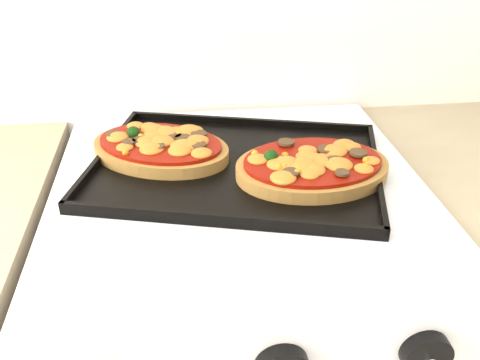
{
  "coord_description": "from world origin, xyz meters",
  "views": [
    {
      "loc": [
        -0.07,
        0.96,
        1.34
      ],
      "look_at": [
        0.02,
        1.69,
        0.92
      ],
      "focal_mm": 40.0,
      "sensor_mm": 36.0,
      "label": 1
    }
  ],
  "objects": [
    {
      "name": "control_panel",
      "position": [
        0.02,
        1.39,
        0.85
      ],
      "size": [
        0.6,
        0.02,
        0.09
      ],
      "primitive_type": "cube",
      "color": "white",
      "rests_on": "stove"
    },
    {
      "name": "baking_tray",
      "position": [
        0.02,
        1.74,
        0.92
      ],
      "size": [
        0.54,
        0.45,
        0.02
      ],
      "primitive_type": "cube",
      "rotation": [
        0.0,
        0.0,
        -0.27
      ],
      "color": "black",
      "rests_on": "stove"
    },
    {
      "name": "knob_right",
      "position": [
        0.19,
        1.37,
        0.85
      ],
      "size": [
        0.06,
        0.02,
        0.06
      ],
      "primitive_type": "cylinder",
      "rotation": [
        1.57,
        0.0,
        0.0
      ],
      "color": "black",
      "rests_on": "control_panel"
    },
    {
      "name": "pizza_right",
      "position": [
        0.13,
        1.69,
        0.94
      ],
      "size": [
        0.25,
        0.19,
        0.04
      ],
      "primitive_type": null,
      "rotation": [
        0.0,
        0.0,
        0.05
      ],
      "color": "brown",
      "rests_on": "baking_tray"
    },
    {
      "name": "pizza_left",
      "position": [
        -0.11,
        1.79,
        0.94
      ],
      "size": [
        0.29,
        0.25,
        0.04
      ],
      "primitive_type": null,
      "rotation": [
        0.0,
        0.0,
        -0.46
      ],
      "color": "brown",
      "rests_on": "baking_tray"
    }
  ]
}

